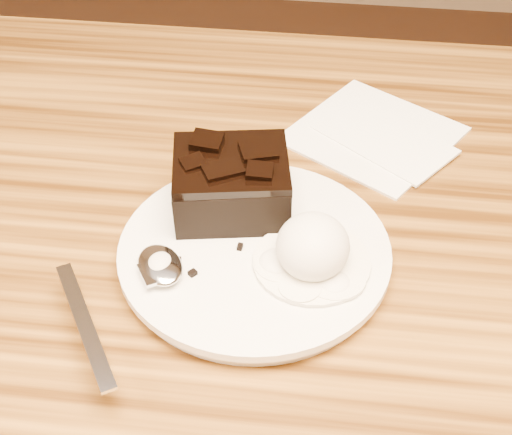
# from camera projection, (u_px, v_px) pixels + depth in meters

# --- Properties ---
(plate) EXTENTS (0.21, 0.21, 0.02)m
(plate) POSITION_uv_depth(u_px,v_px,m) (254.00, 255.00, 0.61)
(plate) COLOR white
(plate) RESTS_ON dining_table
(brownie) EXTENTS (0.10, 0.09, 0.04)m
(brownie) POSITION_uv_depth(u_px,v_px,m) (231.00, 186.00, 0.62)
(brownie) COLOR black
(brownie) RESTS_ON plate
(ice_cream_scoop) EXTENTS (0.06, 0.06, 0.05)m
(ice_cream_scoop) POSITION_uv_depth(u_px,v_px,m) (313.00, 246.00, 0.57)
(ice_cream_scoop) COLOR white
(ice_cream_scoop) RESTS_ON plate
(melt_puddle) EXTENTS (0.09, 0.09, 0.00)m
(melt_puddle) POSITION_uv_depth(u_px,v_px,m) (312.00, 263.00, 0.59)
(melt_puddle) COLOR white
(melt_puddle) RESTS_ON plate
(spoon) EXTENTS (0.12, 0.17, 0.01)m
(spoon) POSITION_uv_depth(u_px,v_px,m) (160.00, 267.00, 0.58)
(spoon) COLOR silver
(spoon) RESTS_ON plate
(napkin) EXTENTS (0.19, 0.19, 0.01)m
(napkin) POSITION_uv_depth(u_px,v_px,m) (373.00, 133.00, 0.74)
(napkin) COLOR white
(napkin) RESTS_ON dining_table
(crumb_a) EXTENTS (0.01, 0.01, 0.00)m
(crumb_a) POSITION_uv_depth(u_px,v_px,m) (193.00, 273.00, 0.58)
(crumb_a) COLOR black
(crumb_a) RESTS_ON plate
(crumb_b) EXTENTS (0.01, 0.01, 0.00)m
(crumb_b) POSITION_uv_depth(u_px,v_px,m) (178.00, 260.00, 0.59)
(crumb_b) COLOR black
(crumb_b) RESTS_ON plate
(crumb_c) EXTENTS (0.00, 0.01, 0.00)m
(crumb_c) POSITION_uv_depth(u_px,v_px,m) (240.00, 247.00, 0.60)
(crumb_c) COLOR black
(crumb_c) RESTS_ON plate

